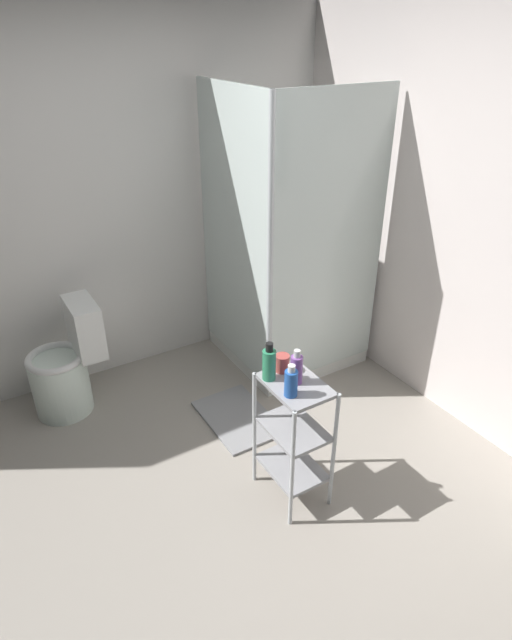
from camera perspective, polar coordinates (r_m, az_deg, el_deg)
ground_plane at (r=2.94m, az=-3.98°, el=-22.62°), size 4.20×4.20×0.02m
wall_back at (r=3.27m, az=25.55°, el=7.62°), size 4.20×0.14×2.50m
wall_left at (r=3.74m, az=-18.25°, el=11.42°), size 0.10×4.20×2.50m
shower_stall at (r=3.95m, az=2.98°, el=1.43°), size 0.92×0.92×2.00m
toilet at (r=3.73m, az=-19.58°, el=-4.87°), size 0.37×0.49×0.76m
storage_cart at (r=2.85m, az=4.02°, el=-11.73°), size 0.38×0.28×0.74m
shampoo_bottle_blue at (r=2.54m, az=3.76°, el=-6.67°), size 0.06×0.06×0.17m
body_wash_bottle_green at (r=2.64m, az=1.41°, el=-4.68°), size 0.07×0.07×0.21m
conditioner_bottle_purple at (r=2.62m, az=4.34°, el=-5.20°), size 0.06×0.06×0.19m
rinse_cup at (r=2.73m, az=2.82°, el=-4.62°), size 0.07×0.07×0.09m
bath_mat at (r=3.60m, az=-1.98°, el=-10.37°), size 0.60×0.40×0.02m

